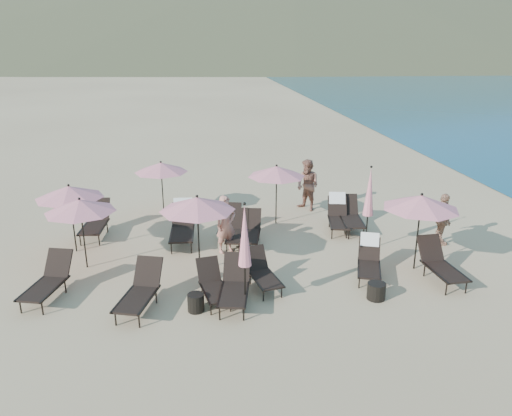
{
  "coord_description": "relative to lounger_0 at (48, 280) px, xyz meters",
  "views": [
    {
      "loc": [
        -2.42,
        -10.74,
        5.99
      ],
      "look_at": [
        -0.57,
        3.5,
        1.1
      ],
      "focal_mm": 35.0,
      "sensor_mm": 36.0,
      "label": 1
    }
  ],
  "objects": [
    {
      "name": "side_table_1",
      "position": [
        7.86,
        -1.1,
        -0.25
      ],
      "size": [
        0.45,
        0.45,
        0.41
      ],
      "primitive_type": "cylinder",
      "color": "black",
      "rests_on": "ground"
    },
    {
      "name": "lounger_5",
      "position": [
        9.84,
        -0.34,
        0.0
      ],
      "size": [
        0.76,
        1.75,
        0.99
      ],
      "rotation": [
        0.0,
        0.0,
        0.06
      ],
      "color": "black",
      "rests_on": "ground"
    },
    {
      "name": "side_table_0",
      "position": [
        3.52,
        -1.11,
        -0.25
      ],
      "size": [
        0.39,
        0.39,
        0.43
      ],
      "primitive_type": "cylinder",
      "color": "black",
      "rests_on": "ground"
    },
    {
      "name": "umbrella_open_0",
      "position": [
        0.57,
        1.62,
        1.33
      ],
      "size": [
        1.88,
        1.88,
        2.02
      ],
      "color": "black",
      "rests_on": "ground"
    },
    {
      "name": "lounger_8",
      "position": [
        4.85,
        2.77,
        -0.02
      ],
      "size": [
        0.88,
        1.71,
        0.94
      ],
      "rotation": [
        0.0,
        0.0,
        -0.16
      ],
      "color": "black",
      "rests_on": "ground"
    },
    {
      "name": "lounger_0",
      "position": [
        0.0,
        0.0,
        0.0
      ],
      "size": [
        1.07,
        1.82,
        0.98
      ],
      "rotation": [
        0.0,
        0.0,
        -0.27
      ],
      "color": "black",
      "rests_on": "ground"
    },
    {
      "name": "lounger_13",
      "position": [
        4.7,
        3.57,
        -0.05
      ],
      "size": [
        0.92,
        1.61,
        0.87
      ],
      "rotation": [
        0.0,
        0.0,
        -0.24
      ],
      "color": "black",
      "rests_on": "ground"
    },
    {
      "name": "ground",
      "position": [
        6.01,
        -0.65,
        -0.46
      ],
      "size": [
        800.0,
        800.0,
        0.0
      ],
      "primitive_type": "plane",
      "color": "#D6BA8C",
      "rests_on": "ground"
    },
    {
      "name": "umbrella_closed_0",
      "position": [
        4.66,
        -1.18,
        1.37
      ],
      "size": [
        0.31,
        0.31,
        2.63
      ],
      "color": "black",
      "rests_on": "ground"
    },
    {
      "name": "umbrella_open_4",
      "position": [
        6.32,
        4.39,
        1.36
      ],
      "size": [
        1.92,
        1.92,
        2.06
      ],
      "color": "black",
      "rests_on": "ground"
    },
    {
      "name": "volcanic_headland",
      "position": [
        77.38,
        301.97,
        26.04
      ],
      "size": [
        690.0,
        690.0,
        55.0
      ],
      "color": "brown",
      "rests_on": "ground"
    },
    {
      "name": "umbrella_closed_1",
      "position": [
        8.58,
        1.76,
        1.35
      ],
      "size": [
        0.3,
        0.3,
        2.59
      ],
      "color": "black",
      "rests_on": "ground"
    },
    {
      "name": "lounger_11",
      "position": [
        8.67,
        3.52,
        0.01
      ],
      "size": [
        0.86,
        1.79,
        0.99
      ],
      "rotation": [
        0.0,
        0.0,
        -0.12
      ],
      "color": "black",
      "rests_on": "ground"
    },
    {
      "name": "lounger_12",
      "position": [
        4.45,
        -0.83,
        0.0
      ],
      "size": [
        0.95,
        1.81,
        0.99
      ],
      "rotation": [
        0.0,
        0.0,
        -0.18
      ],
      "color": "black",
      "rests_on": "ground"
    },
    {
      "name": "umbrella_open_5",
      "position": [
        0.05,
        2.79,
        1.38
      ],
      "size": [
        1.93,
        1.93,
        2.08
      ],
      "color": "black",
      "rests_on": "ground"
    },
    {
      "name": "umbrella_open_3",
      "position": [
        2.49,
        5.68,
        1.3
      ],
      "size": [
        1.85,
        1.85,
        1.99
      ],
      "color": "black",
      "rests_on": "ground"
    },
    {
      "name": "umbrella_open_2",
      "position": [
        9.49,
        0.38,
        1.46
      ],
      "size": [
        2.02,
        2.02,
        2.17
      ],
      "color": "black",
      "rests_on": "ground"
    },
    {
      "name": "lounger_6",
      "position": [
        0.44,
        4.02,
        0.02
      ],
      "size": [
        0.81,
        1.83,
        1.03
      ],
      "rotation": [
        0.0,
        0.0,
        -0.07
      ],
      "color": "black",
      "rests_on": "ground"
    },
    {
      "name": "beachgoer_b",
      "position": [
        7.69,
        5.63,
        0.48
      ],
      "size": [
        1.11,
        1.15,
        1.87
      ],
      "primitive_type": "imported",
      "rotation": [
        0.0,
        0.0,
        -0.95
      ],
      "color": "#965F4D",
      "rests_on": "ground"
    },
    {
      "name": "lounger_1",
      "position": [
        2.25,
        -0.81,
        0.01
      ],
      "size": [
        1.12,
        1.85,
        1.0
      ],
      "rotation": [
        0.0,
        0.0,
        -0.29
      ],
      "color": "black",
      "rests_on": "ground"
    },
    {
      "name": "lounger_4",
      "position": [
        8.11,
        0.16,
        0.01
      ],
      "size": [
        1.03,
        1.67,
        0.98
      ],
      "rotation": [
        0.0,
        0.0,
        -0.33
      ],
      "color": "black",
      "rests_on": "ground"
    },
    {
      "name": "beachgoer_c",
      "position": [
        11.01,
        1.93,
        0.35
      ],
      "size": [
        0.45,
        0.97,
        1.62
      ],
      "primitive_type": "imported",
      "rotation": [
        0.0,
        0.0,
        1.51
      ],
      "color": "#A97A60",
      "rests_on": "ground"
    },
    {
      "name": "lounger_10",
      "position": [
        8.26,
        3.57,
        0.06
      ],
      "size": [
        0.94,
        1.82,
        1.08
      ],
      "rotation": [
        0.0,
        0.0,
        -0.19
      ],
      "color": "black",
      "rests_on": "ground"
    },
    {
      "name": "lounger_3",
      "position": [
        5.21,
        -0.12,
        -0.05
      ],
      "size": [
        0.9,
        1.61,
        0.87
      ],
      "rotation": [
        0.0,
        0.0,
        0.22
      ],
      "color": "black",
      "rests_on": "ground"
    },
    {
      "name": "lounger_2",
      "position": [
        3.95,
        -0.62,
        -0.06
      ],
      "size": [
        0.84,
        1.56,
        0.85
      ],
      "rotation": [
        0.0,
        0.0,
        0.2
      ],
      "color": "black",
      "rests_on": "ground"
    },
    {
      "name": "hotel_skyline",
      "position": [
        -87.61,
        270.56,
        23.72
      ],
      "size": [
        109.0,
        82.0,
        55.0
      ],
      "color": "beige",
      "rests_on": "ground"
    },
    {
      "name": "lounger_7",
      "position": [
        3.19,
        3.18,
        0.11
      ],
      "size": [
        0.78,
        1.93,
        1.18
      ],
      "rotation": [
        0.0,
        0.0,
        -0.05
      ],
      "color": "black",
      "rests_on": "ground"
    },
    {
      "name": "umbrella_open_1",
      "position": [
        3.66,
        1.03,
        1.44
      ],
      "size": [
        2.0,
        2.0,
        2.15
      ],
      "color": "black",
      "rests_on": "ground"
    },
    {
      "name": "lounger_9",
      "position": [
        5.23,
        2.72,
        -0.03
      ],
      "size": [
        0.93,
        1.7,
        0.92
      ],
      "rotation": [
        0.0,
        0.0,
        -0.21
      ],
      "color": "black",
      "rests_on": "ground"
    },
    {
      "name": "beachgoer_a",
      "position": [
        4.47,
        2.2,
        0.4
      ],
      "size": [
        0.75,
        0.64,
        1.73
      ],
      "primitive_type": "imported",
      "rotation": [
        0.0,
        0.0,
        0.43
      ],
      "color": "tan",
      "rests_on": "ground"
    }
  ]
}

